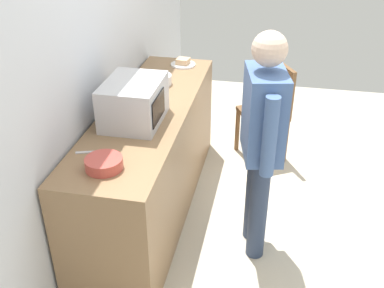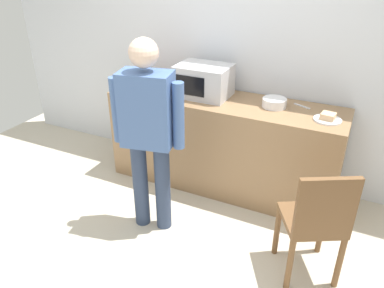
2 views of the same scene
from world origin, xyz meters
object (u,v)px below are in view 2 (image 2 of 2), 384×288
at_px(microwave, 204,81).
at_px(sandwich_plate, 328,118).
at_px(spoon_utensil, 302,106).
at_px(person_standing, 148,126).
at_px(fork_utensil, 168,84).
at_px(cereal_bowl, 148,83).
at_px(wooden_chair, 316,221).
at_px(salad_bowl, 274,103).

distance_m(microwave, sandwich_plate, 1.18).
bearing_deg(sandwich_plate, spoon_utensil, 138.52).
distance_m(sandwich_plate, person_standing, 1.48).
xyz_separation_m(sandwich_plate, spoon_utensil, (-0.25, 0.22, -0.02)).
bearing_deg(fork_utensil, person_standing, -69.06).
xyz_separation_m(cereal_bowl, person_standing, (0.55, -0.89, -0.00)).
height_order(microwave, wooden_chair, microwave).
bearing_deg(cereal_bowl, microwave, 0.55).
xyz_separation_m(microwave, cereal_bowl, (-0.62, -0.01, -0.12)).
relative_size(salad_bowl, fork_utensil, 1.27).
xyz_separation_m(spoon_utensil, wooden_chair, (0.36, -1.05, -0.41)).
relative_size(salad_bowl, cereal_bowl, 0.96).
bearing_deg(wooden_chair, microwave, 144.15).
height_order(salad_bowl, wooden_chair, salad_bowl).
distance_m(sandwich_plate, cereal_bowl, 1.80).
bearing_deg(microwave, spoon_utensil, 8.08).
distance_m(salad_bowl, wooden_chair, 1.19).
bearing_deg(cereal_bowl, wooden_chair, -25.75).
bearing_deg(microwave, person_standing, -94.55).
bearing_deg(sandwich_plate, cereal_bowl, 177.24).
height_order(sandwich_plate, salad_bowl, salad_bowl).
xyz_separation_m(cereal_bowl, wooden_chair, (1.90, -0.92, -0.44)).
distance_m(cereal_bowl, fork_utensil, 0.22).
distance_m(cereal_bowl, wooden_chair, 2.16).
xyz_separation_m(sandwich_plate, cereal_bowl, (-1.80, 0.09, 0.01)).
bearing_deg(spoon_utensil, sandwich_plate, -41.48).
height_order(sandwich_plate, cereal_bowl, cereal_bowl).
distance_m(sandwich_plate, spoon_utensil, 0.34).
bearing_deg(spoon_utensil, fork_utensil, 179.12).
height_order(microwave, salad_bowl, microwave).
bearing_deg(salad_bowl, spoon_utensil, 27.67).
height_order(fork_utensil, person_standing, person_standing).
distance_m(microwave, person_standing, 0.91).
relative_size(fork_utensil, wooden_chair, 0.18).
bearing_deg(fork_utensil, microwave, -17.76).
distance_m(fork_utensil, wooden_chair, 2.10).
bearing_deg(person_standing, microwave, 85.45).
relative_size(cereal_bowl, spoon_utensil, 1.32).
relative_size(microwave, wooden_chair, 0.53).
distance_m(sandwich_plate, salad_bowl, 0.49).
relative_size(microwave, cereal_bowl, 2.22).
xyz_separation_m(microwave, spoon_utensil, (0.92, 0.13, -0.15)).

